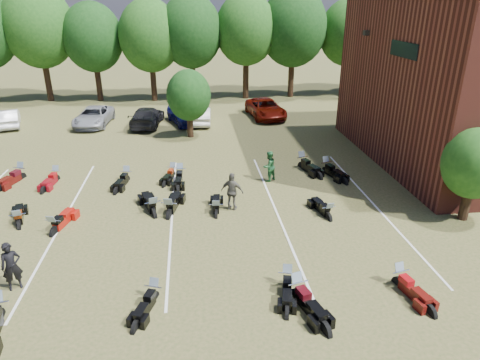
{
  "coord_description": "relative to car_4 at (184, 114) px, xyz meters",
  "views": [
    {
      "loc": [
        -1.87,
        -15.37,
        9.47
      ],
      "look_at": [
        0.38,
        4.0,
        1.2
      ],
      "focal_mm": 32.0,
      "sensor_mm": 36.0,
      "label": 1
    }
  ],
  "objects": [
    {
      "name": "ground",
      "position": [
        2.51,
        -19.22,
        -0.79
      ],
      "size": [
        160.0,
        160.0,
        0.0
      ],
      "primitive_type": "plane",
      "color": "brown",
      "rests_on": "ground"
    },
    {
      "name": "car_1",
      "position": [
        -13.89,
        0.71,
        -0.1
      ],
      "size": [
        2.69,
        4.45,
        1.38
      ],
      "primitive_type": "imported",
      "rotation": [
        0.0,
        0.0,
        3.45
      ],
      "color": "silver",
      "rests_on": "ground"
    },
    {
      "name": "car_2",
      "position": [
        -7.23,
        0.34,
        -0.07
      ],
      "size": [
        2.8,
        5.38,
        1.45
      ],
      "primitive_type": "imported",
      "rotation": [
        0.0,
        0.0,
        -0.08
      ],
      "color": "gray",
      "rests_on": "ground"
    },
    {
      "name": "car_3",
      "position": [
        -2.92,
        -0.32,
        -0.04
      ],
      "size": [
        2.7,
        5.39,
        1.5
      ],
      "primitive_type": "imported",
      "rotation": [
        0.0,
        0.0,
        3.02
      ],
      "color": "black",
      "rests_on": "ground"
    },
    {
      "name": "car_4",
      "position": [
        0.0,
        0.0,
        0.0
      ],
      "size": [
        3.22,
        4.99,
        1.58
      ],
      "primitive_type": "imported",
      "rotation": [
        0.0,
        0.0,
        0.32
      ],
      "color": "#0D115D",
      "rests_on": "ground"
    },
    {
      "name": "car_5",
      "position": [
        1.46,
        -0.22,
        -0.11
      ],
      "size": [
        1.7,
        4.24,
        1.37
      ],
      "primitive_type": "imported",
      "rotation": [
        0.0,
        0.0,
        3.08
      ],
      "color": "#AFAFAA",
      "rests_on": "ground"
    },
    {
      "name": "car_6",
      "position": [
        7.03,
        1.24,
        -0.01
      ],
      "size": [
        3.16,
        5.83,
        1.55
      ],
      "primitive_type": "imported",
      "rotation": [
        0.0,
        0.0,
        0.11
      ],
      "color": "#630E05",
      "rests_on": "ground"
    },
    {
      "name": "car_7",
      "position": [
        17.33,
        0.72,
        -0.11
      ],
      "size": [
        1.92,
        4.71,
        1.37
      ],
      "primitive_type": "imported",
      "rotation": [
        0.0,
        0.0,
        3.14
      ],
      "color": "#36373B",
      "rests_on": "ground"
    },
    {
      "name": "person_black",
      "position": [
        -5.82,
        -21.26,
        0.12
      ],
      "size": [
        0.79,
        0.68,
        1.82
      ],
      "primitive_type": "imported",
      "rotation": [
        0.0,
        0.0,
        0.44
      ],
      "color": "black",
      "rests_on": "ground"
    },
    {
      "name": "person_green",
      "position": [
        4.81,
        -12.68,
        0.08
      ],
      "size": [
        1.07,
        1.03,
        1.74
      ],
      "primitive_type": "imported",
      "rotation": [
        0.0,
        0.0,
        3.76
      ],
      "color": "#286C38",
      "rests_on": "ground"
    },
    {
      "name": "person_grey",
      "position": [
        2.42,
        -15.99,
        0.15
      ],
      "size": [
        1.2,
        0.87,
        1.89
      ],
      "primitive_type": "imported",
      "rotation": [
        0.0,
        0.0,
        2.73
      ],
      "color": "#504C44",
      "rests_on": "ground"
    },
    {
      "name": "motorcycle_1",
      "position": [
        -5.74,
        -22.92,
        -0.79
      ],
      "size": [
        1.13,
        2.57,
        1.39
      ],
      "primitive_type": null,
      "rotation": [
        0.0,
        0.0,
        0.14
      ],
      "color": "black",
      "rests_on": "ground"
    },
    {
      "name": "motorcycle_3",
      "position": [
        -0.91,
        -22.49,
        -0.79
      ],
      "size": [
        1.27,
        2.12,
        1.12
      ],
      "primitive_type": null,
      "rotation": [
        0.0,
        0.0,
        -0.34
      ],
      "color": "black",
      "rests_on": "ground"
    },
    {
      "name": "motorcycle_4",
      "position": [
        3.75,
        -22.28,
        -0.79
      ],
      "size": [
        1.1,
        2.19,
        1.17
      ],
      "primitive_type": null,
      "rotation": [
        0.0,
        0.0,
        -0.21
      ],
      "color": "black",
      "rests_on": "ground"
    },
    {
      "name": "motorcycle_5",
      "position": [
        3.96,
        -22.99,
        -0.79
      ],
      "size": [
        1.39,
        2.52,
        1.34
      ],
      "primitive_type": null,
      "rotation": [
        0.0,
        0.0,
        0.28
      ],
      "color": "black",
      "rests_on": "ground"
    },
    {
      "name": "motorcycle_6",
      "position": [
        7.74,
        -22.69,
        -0.79
      ],
      "size": [
        1.15,
        2.31,
        1.23
      ],
      "primitive_type": null,
      "rotation": [
        0.0,
        0.0,
        0.21
      ],
      "color": "#4E0E0B",
      "rests_on": "ground"
    },
    {
      "name": "motorcycle_7",
      "position": [
        -5.55,
        -17.45,
        -0.79
      ],
      "size": [
        1.28,
        2.44,
        1.3
      ],
      "primitive_type": null,
      "rotation": [
        0.0,
        0.0,
        2.9
      ],
      "color": "#9C130B",
      "rests_on": "ground"
    },
    {
      "name": "motorcycle_8",
      "position": [
        -7.29,
        -16.65,
        -0.79
      ],
      "size": [
        1.33,
        2.36,
        1.26
      ],
      "primitive_type": null,
      "rotation": [
        0.0,
        0.0,
        3.43
      ],
      "color": "black",
      "rests_on": "ground"
    },
    {
      "name": "motorcycle_9",
      "position": [
        -0.61,
        -16.41,
        -0.79
      ],
      "size": [
        1.34,
        2.62,
        1.4
      ],
      "primitive_type": null,
      "rotation": [
        0.0,
        0.0,
        2.92
      ],
      "color": "black",
      "rests_on": "ground"
    },
    {
      "name": "motorcycle_10",
      "position": [
        -1.35,
        -16.22,
        -0.79
      ],
      "size": [
        1.54,
        2.64,
        1.4
      ],
      "primitive_type": null,
      "rotation": [
        0.0,
        0.0,
        3.45
      ],
      "color": "black",
      "rests_on": "ground"
    },
    {
      "name": "motorcycle_11",
      "position": [
        1.59,
        -16.6,
        -0.79
      ],
      "size": [
        0.87,
        2.21,
        1.2
      ],
      "primitive_type": null,
      "rotation": [
        0.0,
        0.0,
        3.05
      ],
      "color": "black",
      "rests_on": "ground"
    },
    {
      "name": "motorcycle_12",
      "position": [
        6.77,
        -17.51,
        -0.79
      ],
      "size": [
        1.1,
        2.28,
        1.22
      ],
      "primitive_type": null,
      "rotation": [
        0.0,
        0.0,
        3.33
      ],
      "color": "black",
      "rests_on": "ground"
    },
    {
      "name": "motorcycle_14",
      "position": [
        -9.18,
        -10.79,
        -0.79
      ],
      "size": [
        1.52,
        2.57,
        1.37
      ],
      "primitive_type": null,
      "rotation": [
        0.0,
        0.0,
        -0.33
      ],
      "color": "#470C0A",
      "rests_on": "ground"
    },
    {
      "name": "motorcycle_15",
      "position": [
        -7.1,
        -11.31,
        -0.79
      ],
      "size": [
        1.04,
        2.29,
        1.23
      ],
      "primitive_type": null,
      "rotation": [
        0.0,
        0.0,
        -0.16
      ],
      "color": "maroon",
      "rests_on": "ground"
    },
    {
      "name": "motorcycle_16",
      "position": [
        -3.14,
        -11.86,
        -0.79
      ],
      "size": [
        1.18,
        2.32,
        1.24
      ],
      "primitive_type": null,
      "rotation": [
        0.0,
        0.0,
        -0.23
      ],
      "color": "black",
      "rests_on": "ground"
    },
    {
      "name": "motorcycle_17",
      "position": [
        -0.59,
        -11.39,
        -0.79
      ],
      "size": [
        1.19,
        2.13,
        1.13
      ],
      "primitive_type": null,
      "rotation": [
        0.0,
        0.0,
        -0.28
      ],
      "color": "black",
      "rests_on": "ground"
    },
    {
      "name": "motorcycle_18",
      "position": [
        -0.16,
        -11.89,
        -0.79
      ],
      "size": [
        0.86,
        2.35,
        1.29
      ],
      "primitive_type": null,
      "rotation": [
        0.0,
        0.0,
        -0.05
      ],
      "color": "black",
      "rests_on": "ground"
    },
    {
      "name": "motorcycle_19",
      "position": [
        7.18,
        -10.92,
        -0.79
      ],
      "size": [
        1.54,
        2.64,
        1.41
      ],
      "primitive_type": null,
      "rotation": [
        0.0,
        0.0,
        0.31
      ],
      "color": "black",
      "rests_on": "ground"
    },
    {
      "name": "motorcycle_20",
      "position": [
        8.39,
        -11.88,
        -0.79
      ],
      "size": [
        1.47,
        2.55,
        1.36
      ],
      "primitive_type": null,
      "rotation": [
        0.0,
        0.0,
        0.31
      ],
      "color": "black",
      "rests_on": "ground"
    },
    {
      "name": "tree_line",
      "position": [
        1.51,
        9.78,
        5.52
      ],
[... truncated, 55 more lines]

